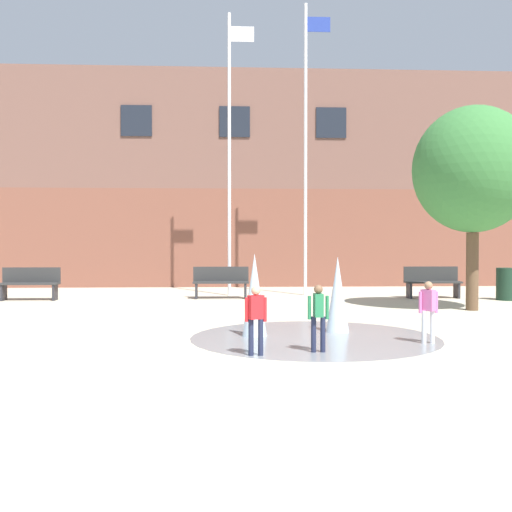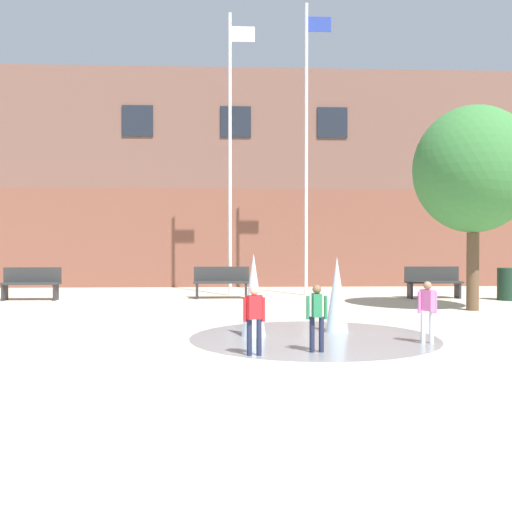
{
  "view_description": "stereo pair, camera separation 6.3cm",
  "coord_description": "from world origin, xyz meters",
  "px_view_note": "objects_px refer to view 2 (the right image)",
  "views": [
    {
      "loc": [
        -0.36,
        -5.82,
        1.59
      ],
      "look_at": [
        0.34,
        7.65,
        1.3
      ],
      "focal_mm": 42.0,
      "sensor_mm": 36.0,
      "label": 1
    },
    {
      "loc": [
        -0.3,
        -5.82,
        1.59
      ],
      "look_at": [
        0.34,
        7.65,
        1.3
      ],
      "focal_mm": 42.0,
      "sensor_mm": 36.0,
      "label": 2
    }
  ],
  "objects_px": {
    "park_bench_center": "(222,282)",
    "flagpole_right": "(307,142)",
    "flagpole_left": "(231,147)",
    "park_bench_under_right_flagpole": "(433,282)",
    "street_tree_near_building": "(474,170)",
    "child_with_pink_shirt": "(317,313)",
    "park_bench_far_left": "(31,283)",
    "child_running": "(427,307)",
    "trash_can": "(508,284)",
    "child_in_fountain": "(254,315)"
  },
  "relations": [
    {
      "from": "flagpole_right",
      "to": "trash_can",
      "type": "height_order",
      "value": "flagpole_right"
    },
    {
      "from": "child_in_fountain",
      "to": "street_tree_near_building",
      "type": "xyz_separation_m",
      "value": [
        5.42,
        5.46,
        2.74
      ]
    },
    {
      "from": "child_running",
      "to": "child_in_fountain",
      "type": "distance_m",
      "value": 2.92
    },
    {
      "from": "park_bench_center",
      "to": "street_tree_near_building",
      "type": "xyz_separation_m",
      "value": [
        5.96,
        -3.36,
        2.84
      ]
    },
    {
      "from": "child_running",
      "to": "trash_can",
      "type": "height_order",
      "value": "child_running"
    },
    {
      "from": "park_bench_far_left",
      "to": "flagpole_right",
      "type": "height_order",
      "value": "flagpole_right"
    },
    {
      "from": "trash_can",
      "to": "park_bench_center",
      "type": "bearing_deg",
      "value": 173.23
    },
    {
      "from": "flagpole_right",
      "to": "park_bench_center",
      "type": "bearing_deg",
      "value": -159.69
    },
    {
      "from": "park_bench_far_left",
      "to": "park_bench_center",
      "type": "relative_size",
      "value": 1.0
    },
    {
      "from": "flagpole_right",
      "to": "park_bench_under_right_flagpole",
      "type": "bearing_deg",
      "value": -18.42
    },
    {
      "from": "park_bench_center",
      "to": "flagpole_right",
      "type": "relative_size",
      "value": 0.18
    },
    {
      "from": "child_in_fountain",
      "to": "flagpole_right",
      "type": "height_order",
      "value": "flagpole_right"
    },
    {
      "from": "flagpole_left",
      "to": "trash_can",
      "type": "height_order",
      "value": "flagpole_left"
    },
    {
      "from": "trash_can",
      "to": "street_tree_near_building",
      "type": "distance_m",
      "value": 4.25
    },
    {
      "from": "park_bench_far_left",
      "to": "trash_can",
      "type": "relative_size",
      "value": 1.78
    },
    {
      "from": "park_bench_under_right_flagpole",
      "to": "flagpole_left",
      "type": "xyz_separation_m",
      "value": [
        -5.83,
        1.17,
        4.03
      ]
    },
    {
      "from": "flagpole_right",
      "to": "flagpole_left",
      "type": "bearing_deg",
      "value": 180.0
    },
    {
      "from": "park_bench_center",
      "to": "child_with_pink_shirt",
      "type": "xyz_separation_m",
      "value": [
        1.47,
        -8.6,
        0.1
      ]
    },
    {
      "from": "child_with_pink_shirt",
      "to": "child_in_fountain",
      "type": "bearing_deg",
      "value": 101.9
    },
    {
      "from": "park_bench_far_left",
      "to": "flagpole_left",
      "type": "bearing_deg",
      "value": 12.38
    },
    {
      "from": "park_bench_center",
      "to": "park_bench_under_right_flagpole",
      "type": "xyz_separation_m",
      "value": [
        6.11,
        -0.21,
        0.0
      ]
    },
    {
      "from": "park_bench_center",
      "to": "trash_can",
      "type": "xyz_separation_m",
      "value": [
        7.96,
        -0.95,
        -0.03
      ]
    },
    {
      "from": "park_bench_far_left",
      "to": "flagpole_right",
      "type": "relative_size",
      "value": 0.18
    },
    {
      "from": "park_bench_center",
      "to": "street_tree_near_building",
      "type": "height_order",
      "value": "street_tree_near_building"
    },
    {
      "from": "child_with_pink_shirt",
      "to": "child_in_fountain",
      "type": "distance_m",
      "value": 0.95
    },
    {
      "from": "park_bench_under_right_flagpole",
      "to": "flagpole_left",
      "type": "relative_size",
      "value": 0.19
    },
    {
      "from": "child_with_pink_shirt",
      "to": "street_tree_near_building",
      "type": "bearing_deg",
      "value": -41.84
    },
    {
      "from": "child_in_fountain",
      "to": "child_running",
      "type": "bearing_deg",
      "value": -7.1
    },
    {
      "from": "child_with_pink_shirt",
      "to": "trash_can",
      "type": "bearing_deg",
      "value": -41.56
    },
    {
      "from": "child_with_pink_shirt",
      "to": "flagpole_right",
      "type": "relative_size",
      "value": 0.11
    },
    {
      "from": "child_running",
      "to": "park_bench_center",
      "type": "bearing_deg",
      "value": -13.5
    },
    {
      "from": "street_tree_near_building",
      "to": "trash_can",
      "type": "bearing_deg",
      "value": 50.3
    },
    {
      "from": "trash_can",
      "to": "flagpole_right",
      "type": "bearing_deg",
      "value": 160.43
    },
    {
      "from": "child_running",
      "to": "child_with_pink_shirt",
      "type": "bearing_deg",
      "value": 73.67
    },
    {
      "from": "park_bench_far_left",
      "to": "flagpole_right",
      "type": "xyz_separation_m",
      "value": [
        7.91,
        1.23,
        4.2
      ]
    },
    {
      "from": "park_bench_far_left",
      "to": "child_with_pink_shirt",
      "type": "distance_m",
      "value": 10.74
    },
    {
      "from": "park_bench_far_left",
      "to": "park_bench_under_right_flagpole",
      "type": "bearing_deg",
      "value": 0.28
    },
    {
      "from": "park_bench_under_right_flagpole",
      "to": "child_in_fountain",
      "type": "height_order",
      "value": "child_in_fountain"
    },
    {
      "from": "flagpole_left",
      "to": "park_bench_under_right_flagpole",
      "type": "bearing_deg",
      "value": -11.34
    },
    {
      "from": "child_in_fountain",
      "to": "flagpole_left",
      "type": "height_order",
      "value": "flagpole_left"
    },
    {
      "from": "park_bench_far_left",
      "to": "flagpole_left",
      "type": "relative_size",
      "value": 0.19
    },
    {
      "from": "child_running",
      "to": "street_tree_near_building",
      "type": "relative_size",
      "value": 0.2
    },
    {
      "from": "park_bench_under_right_flagpole",
      "to": "trash_can",
      "type": "relative_size",
      "value": 1.78
    },
    {
      "from": "park_bench_far_left",
      "to": "park_bench_under_right_flagpole",
      "type": "relative_size",
      "value": 1.0
    },
    {
      "from": "child_running",
      "to": "flagpole_left",
      "type": "distance_m",
      "value": 10.18
    },
    {
      "from": "child_running",
      "to": "street_tree_near_building",
      "type": "distance_m",
      "value": 5.94
    },
    {
      "from": "park_bench_center",
      "to": "child_with_pink_shirt",
      "type": "relative_size",
      "value": 1.62
    },
    {
      "from": "child_in_fountain",
      "to": "flagpole_left",
      "type": "bearing_deg",
      "value": 66.71
    },
    {
      "from": "child_with_pink_shirt",
      "to": "park_bench_under_right_flagpole",
      "type": "bearing_deg",
      "value": -30.2
    },
    {
      "from": "park_bench_far_left",
      "to": "child_running",
      "type": "distance_m",
      "value": 11.54
    }
  ]
}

